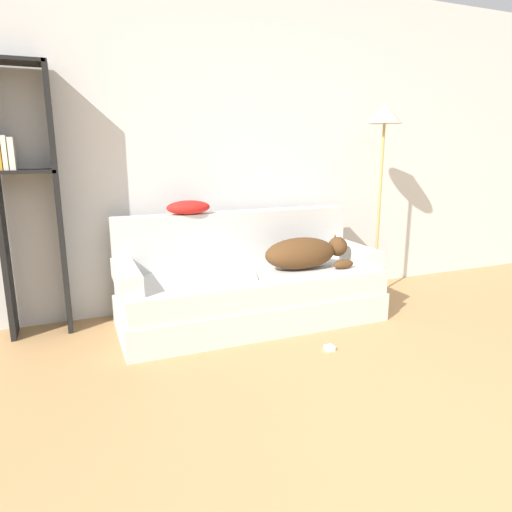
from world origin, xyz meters
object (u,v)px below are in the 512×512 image
couch (251,297)px  bookshelf (26,191)px  power_adapter (329,348)px  dog (305,253)px  laptop (236,276)px  floor_lamp (384,136)px  throw_pillow (188,207)px

couch → bookshelf: bookshelf is taller
power_adapter → couch: bearing=112.6°
couch → dog: 0.55m
couch → laptop: 0.28m
couch → power_adapter: size_ratio=34.78×
laptop → power_adapter: bearing=-39.7°
dog → power_adapter: (-0.14, -0.65, -0.52)m
floor_lamp → dog: bearing=-165.4°
power_adapter → throw_pillow: bearing=124.4°
dog → laptop: size_ratio=2.12×
couch → throw_pillow: (-0.40, 0.31, 0.69)m
couch → floor_lamp: size_ratio=1.19×
couch → laptop: size_ratio=5.97×
throw_pillow → floor_lamp: (1.71, -0.14, 0.55)m
dog → bookshelf: size_ratio=0.38×
couch → floor_lamp: bearing=7.5°
throw_pillow → power_adapter: bearing=-55.6°
dog → power_adapter: bearing=-102.6°
laptop → couch: bearing=43.0°
dog → laptop: (-0.59, -0.03, -0.12)m
dog → laptop: dog is taller
couch → floor_lamp: floor_lamp is taller
throw_pillow → power_adapter: throw_pillow is taller
dog → power_adapter: size_ratio=12.35×
throw_pillow → dog: bearing=-23.6°
floor_lamp → laptop: bearing=-170.0°
dog → power_adapter: 0.84m
floor_lamp → power_adapter: bearing=-139.3°
couch → throw_pillow: 0.86m
couch → bookshelf: 1.80m
dog → bookshelf: bearing=166.7°
floor_lamp → power_adapter: 1.96m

